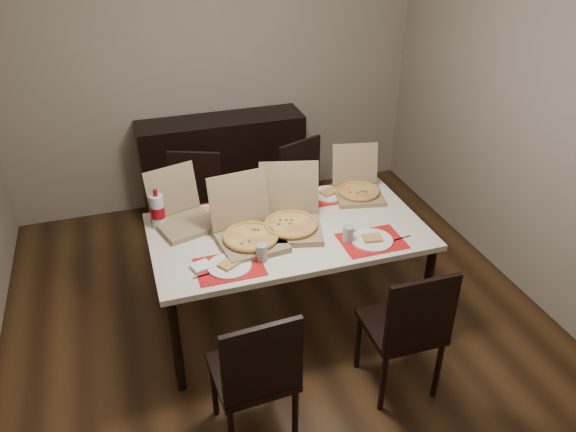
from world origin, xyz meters
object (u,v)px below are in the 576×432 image
(dining_table, at_px, (288,237))
(pizza_box_center, at_px, (291,221))
(sideboard, at_px, (223,164))
(soda_bottle, at_px, (158,211))
(chair_near_left, at_px, (256,373))
(chair_near_right, at_px, (408,326))
(chair_far_left, at_px, (195,206))
(dip_bowl, at_px, (289,211))
(chair_far_right, at_px, (309,192))

(dining_table, height_order, pizza_box_center, pizza_box_center)
(sideboard, relative_size, soda_bottle, 5.46)
(sideboard, relative_size, chair_near_left, 1.61)
(chair_near_right, height_order, soda_bottle, soda_bottle)
(sideboard, bearing_deg, chair_far_left, -116.33)
(sideboard, distance_m, dip_bowl, 1.57)
(chair_near_left, xyz_separation_m, pizza_box_center, (0.50, 0.94, 0.30))
(chair_near_right, distance_m, dip_bowl, 1.15)
(chair_far_left, bearing_deg, dip_bowl, -52.04)
(chair_far_right, distance_m, dip_bowl, 0.81)
(chair_far_right, xyz_separation_m, pizza_box_center, (-0.44, -0.86, 0.30))
(chair_near_left, height_order, chair_near_right, same)
(dining_table, bearing_deg, pizza_box_center, -3.95)
(soda_bottle, bearing_deg, dip_bowl, -6.65)
(chair_near_right, bearing_deg, soda_bottle, 137.11)
(dip_bowl, bearing_deg, chair_near_right, -70.41)
(chair_far_left, distance_m, chair_far_right, 0.94)
(chair_near_right, bearing_deg, chair_far_left, 117.76)
(sideboard, relative_size, chair_far_right, 1.61)
(chair_near_left, xyz_separation_m, dip_bowl, (0.55, 1.14, 0.25))
(sideboard, distance_m, chair_near_left, 2.70)
(dining_table, distance_m, dip_bowl, 0.22)
(chair_far_right, xyz_separation_m, soda_bottle, (-1.26, -0.56, 0.35))
(chair_far_right, bearing_deg, dining_table, -118.12)
(chair_far_right, height_order, soda_bottle, soda_bottle)
(chair_far_left, bearing_deg, chair_far_right, -3.21)
(dip_bowl, bearing_deg, chair_near_left, -115.87)
(chair_near_right, height_order, pizza_box_center, pizza_box_center)
(sideboard, distance_m, chair_far_left, 0.92)
(chair_near_left, height_order, pizza_box_center, pizza_box_center)
(chair_near_right, xyz_separation_m, chair_far_right, (0.01, 1.72, 0.00))
(dining_table, distance_m, soda_bottle, 0.88)
(chair_far_left, distance_m, soda_bottle, 0.78)
(chair_far_left, height_order, chair_far_right, same)
(soda_bottle, bearing_deg, chair_near_right, -42.89)
(sideboard, xyz_separation_m, chair_far_left, (-0.41, -0.82, 0.06))
(chair_far_left, bearing_deg, sideboard, 63.67)
(dining_table, relative_size, soda_bottle, 6.55)
(chair_far_right, xyz_separation_m, dip_bowl, (-0.39, -0.66, 0.25))
(chair_near_right, height_order, chair_far_right, same)
(sideboard, height_order, dip_bowl, sideboard)
(dining_table, relative_size, chair_far_left, 1.94)
(chair_near_right, bearing_deg, dip_bowl, 109.59)
(dining_table, bearing_deg, soda_bottle, 159.55)
(chair_near_right, bearing_deg, chair_far_right, 89.69)
(chair_near_right, xyz_separation_m, chair_far_left, (-0.93, 1.77, 0.00))
(sideboard, distance_m, chair_far_right, 1.03)
(chair_near_left, distance_m, dip_bowl, 1.29)
(chair_near_right, relative_size, dip_bowl, 9.14)
(pizza_box_center, distance_m, dip_bowl, 0.21)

